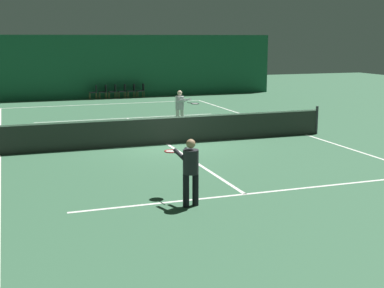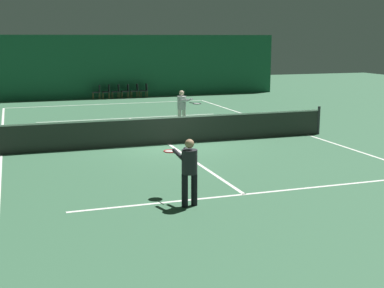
{
  "view_description": "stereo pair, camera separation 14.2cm",
  "coord_description": "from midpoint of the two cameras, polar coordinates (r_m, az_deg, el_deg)",
  "views": [
    {
      "loc": [
        -5.19,
        -17.43,
        3.64
      ],
      "look_at": [
        -0.6,
        -4.32,
        0.86
      ],
      "focal_mm": 50.0,
      "sensor_mm": 36.0,
      "label": 1
    },
    {
      "loc": [
        -5.06,
        -17.48,
        3.64
      ],
      "look_at": [
        -0.6,
        -4.32,
        0.86
      ],
      "focal_mm": 50.0,
      "sensor_mm": 36.0,
      "label": 2
    }
  ],
  "objects": [
    {
      "name": "court_line_service_far",
      "position": [
        24.67,
        -6.52,
        2.77
      ],
      "size": [
        8.25,
        0.1,
        0.0
      ],
      "color": "white",
      "rests_on": "ground"
    },
    {
      "name": "court_line_baseline_far",
      "position": [
        30.02,
        -8.76,
        4.24
      ],
      "size": [
        11.0,
        0.1,
        0.0
      ],
      "color": "white",
      "rests_on": "ground"
    },
    {
      "name": "courtside_chair_5",
      "position": [
        33.02,
        -4.96,
        5.8
      ],
      "size": [
        0.44,
        0.44,
        0.84
      ],
      "rotation": [
        0.0,
        0.0,
        -1.57
      ],
      "color": "brown",
      "rests_on": "ground"
    },
    {
      "name": "court_line_service_near",
      "position": [
        12.72,
        5.93,
        -5.36
      ],
      "size": [
        8.25,
        0.1,
        0.0
      ],
      "color": "white",
      "rests_on": "ground"
    },
    {
      "name": "player_near",
      "position": [
        11.61,
        -0.03,
        -2.46
      ],
      "size": [
        0.54,
        1.31,
        1.5
      ],
      "rotation": [
        0.0,
        0.0,
        1.74
      ],
      "color": "black",
      "rests_on": "ground"
    },
    {
      "name": "player_far",
      "position": [
        21.8,
        -0.84,
        4.07
      ],
      "size": [
        0.79,
        1.32,
        1.52
      ],
      "rotation": [
        0.0,
        0.0,
        -1.19
      ],
      "color": "beige",
      "rests_on": "ground"
    },
    {
      "name": "courtside_chair_3",
      "position": [
        32.77,
        -6.93,
        5.72
      ],
      "size": [
        0.44,
        0.44,
        0.84
      ],
      "rotation": [
        0.0,
        0.0,
        -1.57
      ],
      "color": "brown",
      "rests_on": "ground"
    },
    {
      "name": "court_line_sideline_left",
      "position": [
        17.84,
        -19.51,
        -1.1
      ],
      "size": [
        0.1,
        23.8,
        0.0
      ],
      "color": "white",
      "rests_on": "ground"
    },
    {
      "name": "court_line_sideline_right",
      "position": [
        20.76,
        12.42,
        0.96
      ],
      "size": [
        0.1,
        23.8,
        0.0
      ],
      "color": "white",
      "rests_on": "ground"
    },
    {
      "name": "courtside_chair_1",
      "position": [
        32.55,
        -8.93,
        5.63
      ],
      "size": [
        0.44,
        0.44,
        0.84
      ],
      "rotation": [
        0.0,
        0.0,
        -1.57
      ],
      "color": "brown",
      "rests_on": "ground"
    },
    {
      "name": "tennis_net",
      "position": [
        18.46,
        -2.31,
        1.56
      ],
      "size": [
        12.0,
        0.1,
        1.07
      ],
      "color": "#2D332D",
      "rests_on": "ground"
    },
    {
      "name": "courtside_chair_0",
      "position": [
        32.46,
        -9.94,
        5.58
      ],
      "size": [
        0.44,
        0.44,
        0.84
      ],
      "rotation": [
        0.0,
        0.0,
        -1.57
      ],
      "color": "brown",
      "rests_on": "ground"
    },
    {
      "name": "courtside_chair_4",
      "position": [
        32.89,
        -5.94,
        5.76
      ],
      "size": [
        0.44,
        0.44,
        0.84
      ],
      "rotation": [
        0.0,
        0.0,
        -1.57
      ],
      "color": "brown",
      "rests_on": "ground"
    },
    {
      "name": "backdrop_curtain",
      "position": [
        32.93,
        -9.82,
        8.12
      ],
      "size": [
        23.0,
        0.12,
        3.78
      ],
      "color": "#1E5B3D",
      "rests_on": "ground"
    },
    {
      "name": "courtside_chair_2",
      "position": [
        32.66,
        -7.93,
        5.68
      ],
      "size": [
        0.44,
        0.44,
        0.84
      ],
      "rotation": [
        0.0,
        0.0,
        -1.57
      ],
      "color": "brown",
      "rests_on": "ground"
    },
    {
      "name": "court_line_centre",
      "position": [
        18.55,
        -2.3,
        0.01
      ],
      "size": [
        0.1,
        12.8,
        0.0
      ],
      "color": "white",
      "rests_on": "ground"
    },
    {
      "name": "ground_plane",
      "position": [
        18.55,
        -2.3,
        0.0
      ],
      "size": [
        60.0,
        60.0,
        0.0
      ],
      "primitive_type": "plane",
      "color": "#386647"
    }
  ]
}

